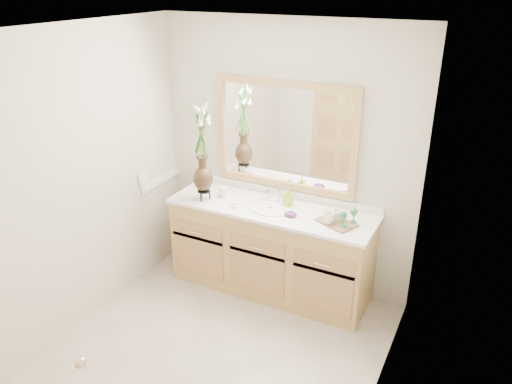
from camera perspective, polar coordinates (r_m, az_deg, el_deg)
The scene contains 22 objects.
floor at distance 4.07m, azimuth -4.84°, elevation -18.00°, with size 2.60×2.60×0.00m, color #BCAFA1.
ceiling at distance 3.06m, azimuth -6.44°, elevation 17.86°, with size 2.40×2.60×0.02m, color white.
wall_back at distance 4.46m, azimuth 3.37°, elevation 3.94°, with size 2.40×0.02×2.40m, color beige.
wall_front at distance 2.57m, azimuth -21.56°, elevation -14.11°, with size 2.40×0.02×2.40m, color beige.
wall_left at distance 4.12m, azimuth -19.83°, elevation 0.81°, with size 0.02×2.60×2.40m, color beige.
wall_right at distance 3.00m, azimuth 14.47°, elevation -7.24°, with size 0.02×2.60×2.40m, color beige.
vanity at distance 4.56m, azimuth 1.67°, elevation -6.66°, with size 1.80×0.55×0.80m.
counter at distance 4.37m, azimuth 1.74°, elevation -1.95°, with size 1.84×0.57×0.03m, color white.
sink at distance 4.37m, azimuth 1.63°, elevation -2.50°, with size 0.38×0.34×0.23m.
mirror at distance 4.37m, azimuth 3.31°, elevation 6.38°, with size 1.32×0.04×0.97m.
switch_plate at distance 4.70m, azimuth -12.77°, elevation 1.56°, with size 0.02×0.12×0.12m, color white.
door at distance 2.89m, azimuth -24.90°, elevation -15.02°, with size 0.80×0.03×2.00m, color tan.
flower_vase at distance 4.33m, azimuth -6.27°, elevation 6.10°, with size 0.21×0.21×0.85m.
tumbler at distance 4.56m, azimuth -3.72°, elevation 0.04°, with size 0.07×0.07×0.09m, color white.
soap_dish at distance 4.38m, azimuth -2.37°, elevation -1.49°, with size 0.09×0.09×0.03m.
soap_bottle at distance 4.38m, azimuth 3.72°, elevation -0.69°, with size 0.06×0.07×0.14m, color #93C42E.
purple_dish at distance 4.21m, azimuth 3.98°, elevation -2.52°, with size 0.11×0.09×0.04m, color #5A2369.
tray at distance 4.13m, azimuth 9.16°, elevation -3.47°, with size 0.31×0.21×0.02m, color brown.
mug_left at distance 4.08m, azimuth 8.33°, elevation -2.90°, with size 0.10×0.09×0.10m, color white.
mug_right at distance 4.14m, azimuth 9.33°, elevation -2.60°, with size 0.09×0.08×0.09m, color white.
goblet_front at distance 4.04m, azimuth 9.97°, elevation -2.73°, with size 0.06×0.06×0.13m.
goblet_back at distance 4.11m, azimuth 11.14°, elevation -2.33°, with size 0.06×0.06×0.13m.
Camera 1 is at (1.66, -2.55, 2.70)m, focal length 35.00 mm.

